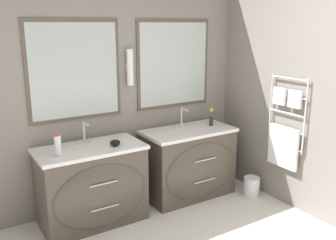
{
  "coord_description": "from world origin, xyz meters",
  "views": [
    {
      "loc": [
        -1.52,
        -1.45,
        1.94
      ],
      "look_at": [
        0.35,
        1.52,
        1.04
      ],
      "focal_mm": 40.0,
      "sensor_mm": 36.0,
      "label": 1
    }
  ],
  "objects_px": {
    "vanity_right": "(190,163)",
    "flower_vase": "(211,119)",
    "amenity_bowl": "(115,143)",
    "waste_bin": "(252,186)",
    "vanity_left": "(93,186)",
    "toiletry_bottle": "(58,145)"
  },
  "relations": [
    {
      "from": "vanity_right",
      "to": "flower_vase",
      "type": "height_order",
      "value": "flower_vase"
    },
    {
      "from": "amenity_bowl",
      "to": "waste_bin",
      "type": "relative_size",
      "value": 0.44
    },
    {
      "from": "vanity_left",
      "to": "amenity_bowl",
      "type": "height_order",
      "value": "amenity_bowl"
    },
    {
      "from": "vanity_right",
      "to": "amenity_bowl",
      "type": "height_order",
      "value": "amenity_bowl"
    },
    {
      "from": "toiletry_bottle",
      "to": "flower_vase",
      "type": "distance_m",
      "value": 1.82
    },
    {
      "from": "amenity_bowl",
      "to": "waste_bin",
      "type": "height_order",
      "value": "amenity_bowl"
    },
    {
      "from": "toiletry_bottle",
      "to": "waste_bin",
      "type": "height_order",
      "value": "toiletry_bottle"
    },
    {
      "from": "flower_vase",
      "to": "waste_bin",
      "type": "distance_m",
      "value": 0.91
    },
    {
      "from": "vanity_left",
      "to": "amenity_bowl",
      "type": "bearing_deg",
      "value": -14.04
    },
    {
      "from": "amenity_bowl",
      "to": "waste_bin",
      "type": "bearing_deg",
      "value": -12.55
    },
    {
      "from": "toiletry_bottle",
      "to": "flower_vase",
      "type": "height_order",
      "value": "toiletry_bottle"
    },
    {
      "from": "vanity_right",
      "to": "waste_bin",
      "type": "relative_size",
      "value": 4.49
    },
    {
      "from": "waste_bin",
      "to": "flower_vase",
      "type": "bearing_deg",
      "value": 122.8
    },
    {
      "from": "vanity_right",
      "to": "waste_bin",
      "type": "xyz_separation_m",
      "value": [
        0.6,
        -0.4,
        -0.28
      ]
    },
    {
      "from": "vanity_left",
      "to": "waste_bin",
      "type": "bearing_deg",
      "value": -12.74
    },
    {
      "from": "toiletry_bottle",
      "to": "flower_vase",
      "type": "xyz_separation_m",
      "value": [
        1.82,
        0.09,
        -0.01
      ]
    },
    {
      "from": "vanity_left",
      "to": "vanity_right",
      "type": "relative_size",
      "value": 1.0
    },
    {
      "from": "vanity_right",
      "to": "toiletry_bottle",
      "type": "distance_m",
      "value": 1.57
    },
    {
      "from": "toiletry_bottle",
      "to": "amenity_bowl",
      "type": "distance_m",
      "value": 0.56
    },
    {
      "from": "flower_vase",
      "to": "toiletry_bottle",
      "type": "bearing_deg",
      "value": -177.29
    },
    {
      "from": "vanity_left",
      "to": "vanity_right",
      "type": "xyz_separation_m",
      "value": [
        1.17,
        0.0,
        0.0
      ]
    },
    {
      "from": "flower_vase",
      "to": "waste_bin",
      "type": "height_order",
      "value": "flower_vase"
    }
  ]
}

